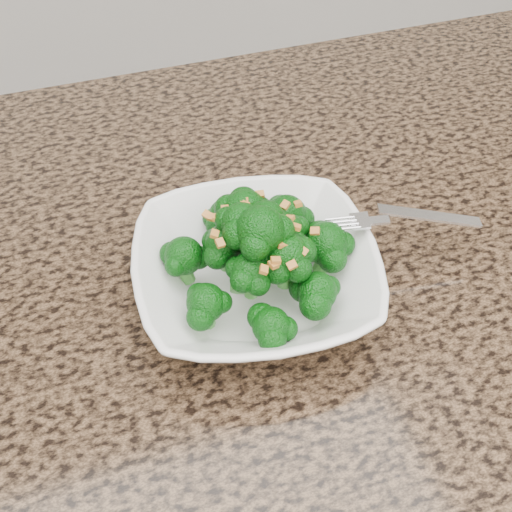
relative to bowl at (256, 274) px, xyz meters
name	(u,v)px	position (x,y,z in m)	size (l,w,h in m)	color
granite_counter	(209,419)	(-0.07, -0.10, -0.04)	(1.64, 1.04, 0.03)	brown
bowl	(256,274)	(0.00, 0.00, 0.00)	(0.21, 0.21, 0.05)	white
broccoli_pile	(256,224)	(0.00, 0.00, 0.06)	(0.19, 0.19, 0.07)	#084D0A
garlic_topping	(256,188)	(0.00, 0.00, 0.10)	(0.11, 0.11, 0.01)	orange
fork	(382,220)	(0.12, 0.00, 0.03)	(0.17, 0.03, 0.01)	silver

